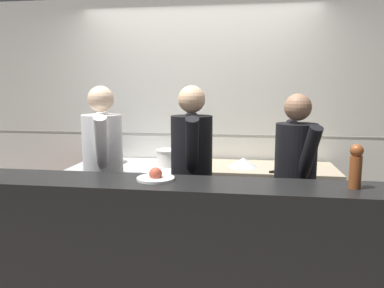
# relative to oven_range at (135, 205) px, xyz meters

# --- Properties ---
(wall_back_tiled) EXTENTS (8.00, 0.06, 2.60)m
(wall_back_tiled) POSITION_rel_oven_range_xyz_m (0.62, 0.40, 0.86)
(wall_back_tiled) COLOR silver
(wall_back_tiled) RESTS_ON ground_plane
(oven_range) EXTENTS (1.19, 0.71, 0.87)m
(oven_range) POSITION_rel_oven_range_xyz_m (0.00, 0.00, 0.00)
(oven_range) COLOR maroon
(oven_range) RESTS_ON ground_plane
(prep_counter) EXTENTS (1.34, 0.65, 0.89)m
(prep_counter) POSITION_rel_oven_range_xyz_m (1.33, -0.00, 0.01)
(prep_counter) COLOR gray
(prep_counter) RESTS_ON ground_plane
(pass_counter) EXTENTS (3.48, 0.45, 1.01)m
(pass_counter) POSITION_rel_oven_range_xyz_m (0.71, -1.16, 0.07)
(pass_counter) COLOR black
(pass_counter) RESTS_ON ground_plane
(stock_pot) EXTENTS (0.35, 0.35, 0.16)m
(stock_pot) POSITION_rel_oven_range_xyz_m (-0.34, 0.05, 0.52)
(stock_pot) COLOR #2D2D33
(stock_pot) RESTS_ON oven_range
(sauce_pot) EXTENTS (0.26, 0.26, 0.17)m
(sauce_pot) POSITION_rel_oven_range_xyz_m (0.36, 0.00, 0.52)
(sauce_pot) COLOR beige
(sauce_pot) RESTS_ON oven_range
(mixing_bowl_steel) EXTENTS (0.28, 0.28, 0.09)m
(mixing_bowl_steel) POSITION_rel_oven_range_xyz_m (1.11, -0.04, 0.50)
(mixing_bowl_steel) COLOR #B7BABF
(mixing_bowl_steel) RESTS_ON prep_counter
(chefs_knife) EXTENTS (0.35, 0.26, 0.02)m
(chefs_knife) POSITION_rel_oven_range_xyz_m (1.49, -0.18, 0.46)
(chefs_knife) COLOR #B7BABF
(chefs_knife) RESTS_ON prep_counter
(plated_dish_main) EXTENTS (0.27, 0.27, 0.09)m
(plated_dish_main) POSITION_rel_oven_range_xyz_m (0.50, -1.12, 0.60)
(plated_dish_main) COLOR white
(plated_dish_main) RESTS_ON pass_counter
(pepper_mill) EXTENTS (0.08, 0.08, 0.29)m
(pepper_mill) POSITION_rel_oven_range_xyz_m (1.83, -1.15, 0.73)
(pepper_mill) COLOR brown
(pepper_mill) RESTS_ON pass_counter
(chef_head_cook) EXTENTS (0.44, 0.72, 1.67)m
(chef_head_cook) POSITION_rel_oven_range_xyz_m (-0.09, -0.60, 0.49)
(chef_head_cook) COLOR black
(chef_head_cook) RESTS_ON ground_plane
(chef_sous) EXTENTS (0.39, 0.73, 1.67)m
(chef_sous) POSITION_rel_oven_range_xyz_m (0.69, -0.63, 0.49)
(chef_sous) COLOR black
(chef_sous) RESTS_ON ground_plane
(chef_line) EXTENTS (0.42, 0.69, 1.61)m
(chef_line) POSITION_rel_oven_range_xyz_m (1.53, -0.62, 0.46)
(chef_line) COLOR black
(chef_line) RESTS_ON ground_plane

